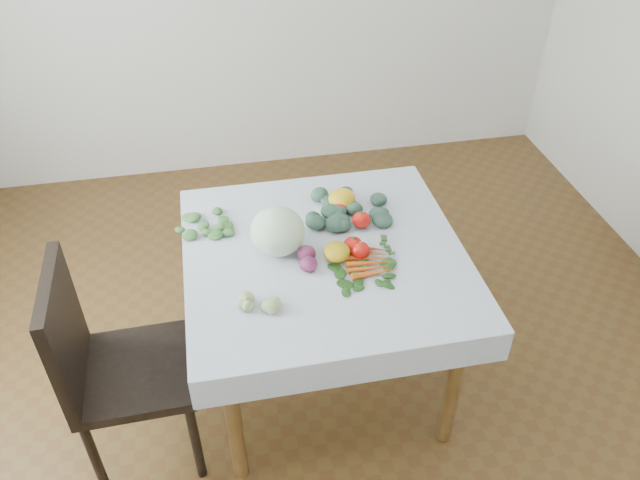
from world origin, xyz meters
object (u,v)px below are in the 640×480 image
(table, at_px, (324,271))
(heirloom_back, at_px, (342,199))
(chair, at_px, (106,360))
(carrot_bunch, at_px, (369,260))
(cabbage, at_px, (278,231))

(table, xyz_separation_m, heirloom_back, (0.14, 0.30, 0.14))
(chair, height_order, carrot_bunch, chair)
(cabbage, bearing_deg, heirloom_back, 37.76)
(chair, bearing_deg, carrot_bunch, 7.14)
(cabbage, distance_m, heirloom_back, 0.41)
(table, relative_size, chair, 1.02)
(chair, bearing_deg, heirloom_back, 27.32)
(table, bearing_deg, cabbage, 165.06)
(heirloom_back, bearing_deg, table, -115.12)
(table, distance_m, heirloom_back, 0.36)
(table, height_order, cabbage, cabbage)
(table, xyz_separation_m, cabbage, (-0.18, 0.05, 0.20))
(chair, bearing_deg, cabbage, 21.75)
(table, relative_size, heirloom_back, 8.31)
(table, distance_m, carrot_bunch, 0.22)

